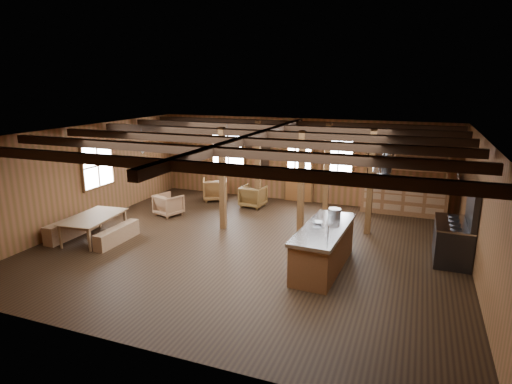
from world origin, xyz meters
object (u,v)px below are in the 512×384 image
armchair_a (215,189)px  armchair_c (169,205)px  kitchen_island (323,247)px  armchair_b (253,196)px  commercial_range (456,235)px  dining_table (96,228)px

armchair_a → armchair_c: bearing=47.9°
kitchen_island → armchair_b: (-3.16, 3.88, -0.14)m
kitchen_island → armchair_a: size_ratio=3.09×
armchair_b → commercial_range: bearing=162.2°
kitchen_island → armchair_a: bearing=141.1°
commercial_range → armchair_b: 6.32m
kitchen_island → dining_table: bearing=-173.8°
kitchen_island → dining_table: kitchen_island is taller
commercial_range → dining_table: (-8.55, -1.84, -0.31)m
armchair_b → armchair_c: armchair_b is taller
kitchen_island → armchair_b: kitchen_island is taller
kitchen_island → commercial_range: bearing=31.8°
dining_table → armchair_a: armchair_a is taller
kitchen_island → armchair_c: (-5.22, 2.11, -0.15)m
commercial_range → dining_table: size_ratio=1.07×
armchair_a → armchair_b: (1.51, -0.28, -0.03)m
kitchen_island → armchair_b: size_ratio=3.37×
dining_table → armchair_c: 2.54m
commercial_range → dining_table: 8.75m
armchair_c → dining_table: bearing=94.9°
dining_table → armchair_b: (2.70, 4.23, 0.03)m
kitchen_island → armchair_c: bearing=160.8°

